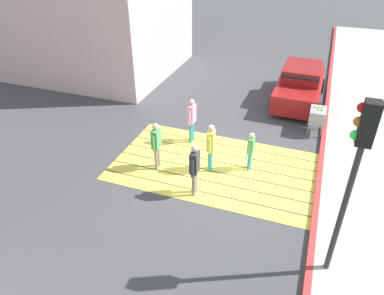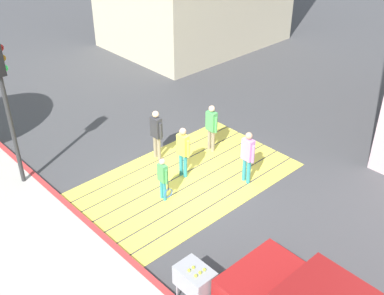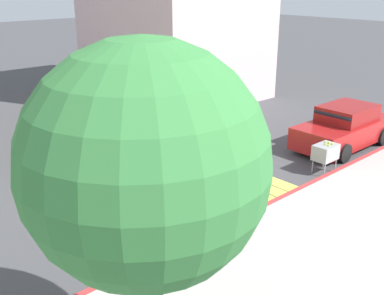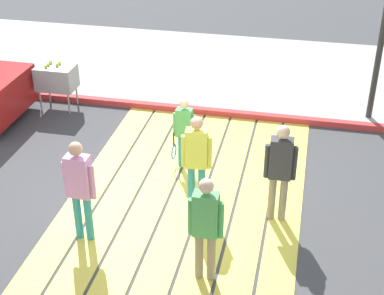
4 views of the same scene
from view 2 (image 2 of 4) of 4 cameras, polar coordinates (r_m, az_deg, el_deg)
The scene contains 11 objects.
ground_plane at distance 14.07m, azimuth -0.66°, elevation -3.88°, with size 120.00×120.00×0.00m, color #424244.
crosswalk_stripes at distance 14.07m, azimuth -0.66°, elevation -3.86°, with size 6.40×3.80×0.01m.
sidewalk_west at distance 11.93m, azimuth -21.59°, elevation -14.12°, with size 4.80×40.00×0.12m, color #ADA8A0.
curb_painted at distance 12.55m, azimuth -11.83°, elevation -9.46°, with size 0.16×40.00×0.13m, color #BC3333.
traffic_light_corner at distance 13.30m, azimuth -21.67°, elevation 6.61°, with size 0.39×0.28×4.24m.
tennis_ball_cart at distance 10.22m, azimuth 0.35°, elevation -15.45°, with size 0.56×0.80×1.02m.
pedestrian_adult_lead at distance 13.56m, azimuth 6.70°, elevation -0.75°, with size 0.22×0.49×1.65m.
pedestrian_adult_trailing at distance 13.72m, azimuth -1.09°, elevation -0.17°, with size 0.24×0.48×1.63m.
pedestrian_adult_side at distance 14.97m, azimuth 2.34°, elevation 2.72°, with size 0.21×0.48×1.61m.
pedestrian_teen_behind at distance 14.60m, azimuth -4.30°, elevation 1.95°, with size 0.22×0.49×1.66m.
pedestrian_child_with_racket at distance 12.90m, azimuth -3.51°, elevation -3.57°, with size 0.28×0.41×1.33m.
Camera 2 is at (-7.68, -8.48, 8.20)m, focal length 44.44 mm.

